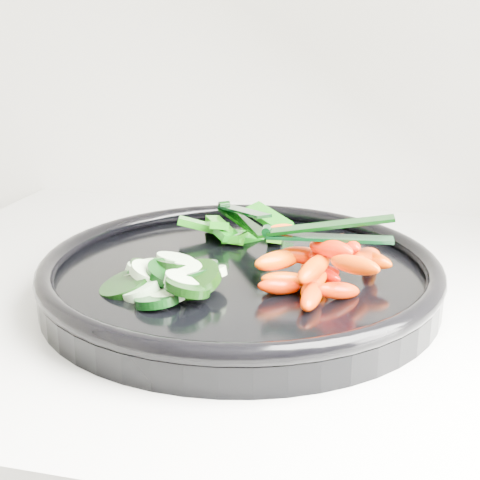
# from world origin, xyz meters

# --- Properties ---
(veggie_tray) EXTENTS (0.45, 0.45, 0.04)m
(veggie_tray) POSITION_xyz_m (-0.62, 1.67, 0.95)
(veggie_tray) COLOR black
(veggie_tray) RESTS_ON counter
(cucumber_pile) EXTENTS (0.12, 0.11, 0.04)m
(cucumber_pile) POSITION_xyz_m (-0.67, 1.62, 0.96)
(cucumber_pile) COLOR black
(cucumber_pile) RESTS_ON veggie_tray
(carrot_pile) EXTENTS (0.12, 0.15, 0.05)m
(carrot_pile) POSITION_xyz_m (-0.54, 1.65, 0.97)
(carrot_pile) COLOR #DE4200
(carrot_pile) RESTS_ON veggie_tray
(pepper_pile) EXTENTS (0.12, 0.11, 0.04)m
(pepper_pile) POSITION_xyz_m (-0.65, 1.77, 0.96)
(pepper_pile) COLOR #136F0A
(pepper_pile) RESTS_ON veggie_tray
(tong_carrot) EXTENTS (0.11, 0.03, 0.02)m
(tong_carrot) POSITION_xyz_m (-0.54, 1.66, 1.00)
(tong_carrot) COLOR black
(tong_carrot) RESTS_ON carrot_pile
(tong_pepper) EXTENTS (0.08, 0.10, 0.02)m
(tong_pepper) POSITION_xyz_m (-0.64, 1.77, 0.98)
(tong_pepper) COLOR black
(tong_pepper) RESTS_ON pepper_pile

